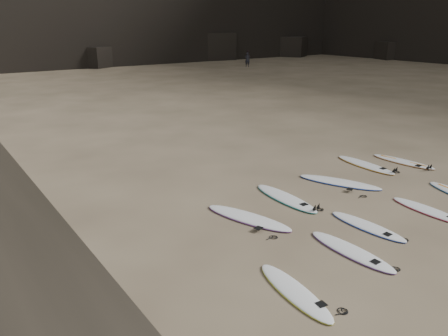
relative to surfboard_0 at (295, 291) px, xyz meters
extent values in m
plane|color=#897559|center=(4.27, 0.80, -0.04)|extent=(240.00, 240.00, 0.00)
cube|color=black|center=(12.27, 45.80, 1.12)|extent=(4.23, 4.46, 2.33)
cube|color=black|center=(29.27, 46.80, 1.76)|extent=(5.95, 5.19, 3.59)
cube|color=black|center=(42.27, 44.80, 1.40)|extent=(5.31, 5.56, 2.88)
cube|color=black|center=(50.27, 32.80, 1.16)|extent=(4.39, 4.01, 2.41)
ellipsoid|color=white|center=(0.00, 0.00, 0.00)|extent=(0.84, 2.31, 0.08)
ellipsoid|color=white|center=(2.20, 0.40, 0.00)|extent=(0.58, 2.38, 0.09)
ellipsoid|color=white|center=(3.58, 1.02, 0.00)|extent=(0.62, 2.26, 0.08)
ellipsoid|color=white|center=(5.81, 0.64, 0.00)|extent=(0.63, 2.30, 0.08)
ellipsoid|color=white|center=(1.35, 3.20, 0.01)|extent=(1.43, 2.75, 0.10)
ellipsoid|color=white|center=(3.14, 3.64, 0.01)|extent=(0.74, 2.65, 0.09)
ellipsoid|color=white|center=(5.53, 3.62, 0.01)|extent=(1.76, 2.77, 0.10)
ellipsoid|color=white|center=(7.77, 4.31, 0.01)|extent=(0.81, 2.66, 0.09)
ellipsoid|color=white|center=(9.26, 3.73, 0.00)|extent=(0.83, 2.51, 0.09)
imported|color=#222228|center=(27.06, 35.96, 0.79)|extent=(0.68, 0.72, 1.66)
imported|color=black|center=(30.78, 40.59, 0.75)|extent=(0.76, 0.89, 1.58)
camera|label=1|loc=(-5.40, -5.23, 5.06)|focal=35.00mm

